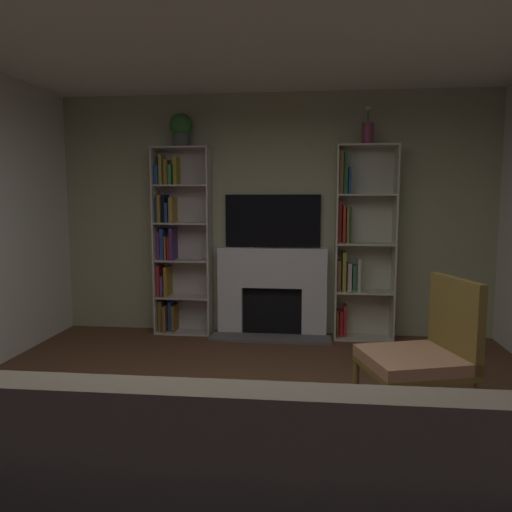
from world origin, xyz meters
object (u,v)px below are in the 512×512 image
object	(u,v)px
fireplace	(272,290)
vase_with_flowers	(368,133)
potted_plant	(181,129)
armchair	(426,352)
tv	(273,221)
bookshelf_left	(177,242)
bookshelf_right	(357,244)

from	to	relation	value
fireplace	vase_with_flowers	bearing A→B (deg)	-2.93
potted_plant	armchair	distance (m)	3.60
tv	armchair	size ratio (longest dim) A/B	1.05
bookshelf_left	bookshelf_right	distance (m)	2.06
fireplace	vase_with_flowers	distance (m)	2.04
potted_plant	vase_with_flowers	xyz separation A→B (m)	(2.06, -0.00, -0.07)
potted_plant	vase_with_flowers	size ratio (longest dim) A/B	0.91
fireplace	bookshelf_left	distance (m)	1.24
tv	bookshelf_right	distance (m)	0.99
bookshelf_left	fireplace	bearing A→B (deg)	0.52
armchair	potted_plant	bearing A→B (deg)	136.39
tv	armchair	xyz separation A→B (m)	(1.22, -2.27, -0.78)
vase_with_flowers	fireplace	bearing A→B (deg)	177.07
tv	bookshelf_left	size ratio (longest dim) A/B	0.51
tv	fireplace	bearing A→B (deg)	-90.00
bookshelf_left	vase_with_flowers	world-z (taller)	vase_with_flowers
fireplace	tv	size ratio (longest dim) A/B	1.24
vase_with_flowers	armchair	bearing A→B (deg)	-84.88
fireplace	potted_plant	world-z (taller)	potted_plant
fireplace	potted_plant	size ratio (longest dim) A/B	3.60
fireplace	armchair	xyz separation A→B (m)	(1.22, -2.20, 0.02)
armchair	bookshelf_right	bearing A→B (deg)	97.07
tv	armchair	bearing A→B (deg)	-61.65
vase_with_flowers	armchair	world-z (taller)	vase_with_flowers
fireplace	armchair	bearing A→B (deg)	-60.93
tv	potted_plant	xyz separation A→B (m)	(-1.03, -0.12, 1.03)
fireplace	armchair	size ratio (longest dim) A/B	1.30
armchair	tv	bearing A→B (deg)	118.35
potted_plant	armchair	xyz separation A→B (m)	(2.25, -2.15, -1.81)
bookshelf_right	armchair	xyz separation A→B (m)	(0.27, -2.19, -0.52)
fireplace	potted_plant	distance (m)	2.10
bookshelf_right	potted_plant	bearing A→B (deg)	-178.83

